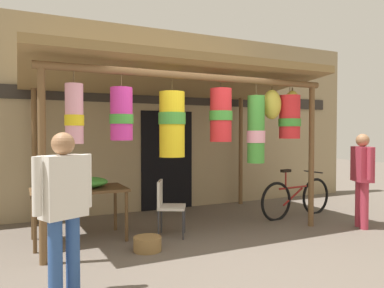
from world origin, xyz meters
name	(u,v)px	position (x,y,z in m)	size (l,w,h in m)	color
ground_plane	(199,244)	(0.00, 0.00, 0.00)	(30.00, 30.00, 0.00)	#60564C
shop_facade	(142,120)	(0.00, 2.55, 1.82)	(10.43, 0.29, 3.65)	#9E8966
market_stall_canopy	(182,91)	(0.15, 0.90, 2.24)	(4.65, 2.64, 2.65)	brown
display_table	(79,194)	(-1.47, 0.92, 0.68)	(1.31, 0.77, 0.76)	brown
flower_heap_on_table	(84,183)	(-1.40, 0.90, 0.84)	(0.71, 0.50, 0.16)	green
folding_chair	(167,203)	(-0.25, 0.58, 0.50)	(0.54, 0.54, 0.84)	beige
wicker_basket_by_table	(147,244)	(-0.74, 0.05, 0.09)	(0.37, 0.37, 0.19)	olive
parked_bicycle	(296,198)	(2.40, 0.74, 0.35)	(1.75, 0.44, 0.92)	black
vendor_in_orange	(362,173)	(2.81, -0.34, 0.90)	(0.37, 0.54, 1.54)	#B23347
shopper_by_bananas	(64,202)	(-1.89, -0.96, 0.92)	(0.55, 0.36, 1.56)	#2D5193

